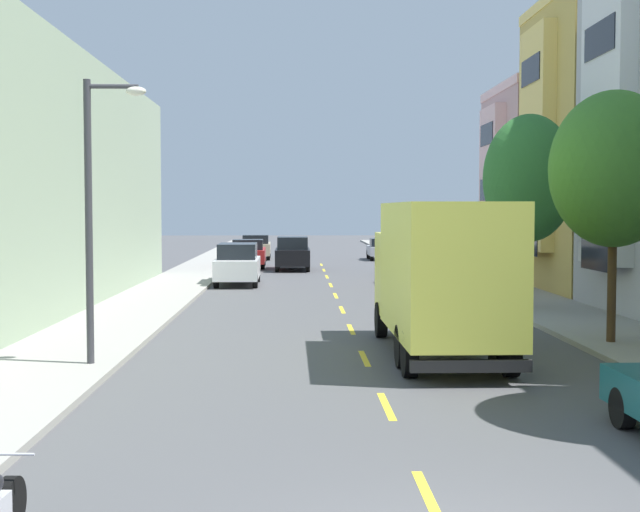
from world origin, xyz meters
TOP-DOWN VIEW (x-y plane):
  - ground_plane at (0.00, 30.00)m, footprint 160.00×160.00m
  - sidewalk_left at (-7.10, 28.00)m, footprint 3.20×120.00m
  - sidewalk_right at (7.10, 28.00)m, footprint 3.20×120.00m
  - lane_centerline_dashes at (0.00, 24.50)m, footprint 0.14×47.20m
  - townhouse_fifth_rose at (15.38, 36.30)m, footprint 14.18×8.07m
  - street_tree_second at (6.40, 13.52)m, footprint 3.22×3.22m
  - street_tree_third at (6.40, 21.54)m, footprint 3.14×3.14m
  - street_lamp at (-5.93, 10.74)m, footprint 1.35×0.28m
  - delivery_box_truck at (1.80, 12.12)m, footprint 2.44×7.89m
  - parked_hatchback_navy at (4.43, 39.71)m, footprint 1.75×4.01m
  - parked_pickup_red at (-4.47, 44.34)m, footprint 2.12×5.34m
  - parked_sedan_burgundy at (4.38, 26.46)m, footprint 1.84×4.52m
  - parked_pickup_orange at (4.27, 32.43)m, footprint 2.01×5.30m
  - parked_suv_white at (-4.31, 32.21)m, footprint 2.00×4.82m
  - parked_pickup_champagne at (-4.42, 53.42)m, footprint 2.10×5.34m
  - parked_hatchback_silver at (4.31, 52.27)m, footprint 1.75×4.01m
  - moving_black_sedan at (-1.80, 42.17)m, footprint 1.95×4.80m

SIDE VIEW (x-z plane):
  - ground_plane at x=0.00m, z-range 0.00..0.00m
  - lane_centerline_dashes at x=0.00m, z-range 0.00..0.01m
  - sidewalk_left at x=-7.10m, z-range 0.00..0.14m
  - sidewalk_right at x=7.10m, z-range 0.00..0.14m
  - parked_sedan_burgundy at x=4.38m, z-range 0.03..1.46m
  - parked_hatchback_navy at x=4.43m, z-range 0.01..1.51m
  - parked_hatchback_silver at x=4.31m, z-range 0.01..1.51m
  - parked_pickup_red at x=-4.47m, z-range -0.04..1.69m
  - parked_pickup_orange at x=4.27m, z-range -0.04..1.69m
  - parked_pickup_champagne at x=-4.42m, z-range -0.04..1.69m
  - parked_suv_white at x=-4.31m, z-range 0.02..1.95m
  - moving_black_sedan at x=-1.80m, z-range 0.02..1.95m
  - delivery_box_truck at x=1.80m, z-range 0.21..3.86m
  - street_lamp at x=-5.93m, z-range 0.67..6.82m
  - street_tree_second at x=6.40m, z-range 1.33..7.69m
  - street_tree_third at x=6.40m, z-range 1.24..7.87m
  - townhouse_fifth_rose at x=15.38m, z-range -0.20..9.63m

